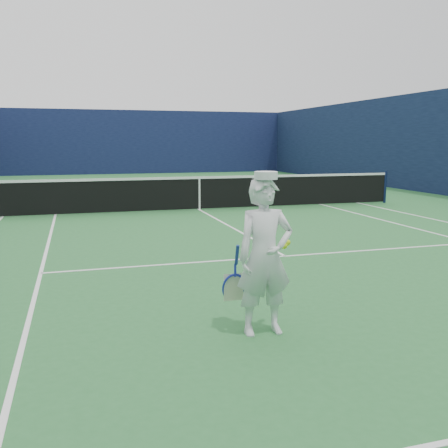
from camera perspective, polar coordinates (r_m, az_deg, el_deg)
name	(u,v)px	position (r m, az deg, el deg)	size (l,w,h in m)	color
ground	(200,210)	(14.99, -2.81, 1.61)	(80.00, 80.00, 0.00)	#286A32
court_markings	(200,210)	(14.99, -2.81, 1.62)	(11.03, 23.83, 0.01)	white
windscreen_fence	(199,143)	(14.85, -2.87, 9.28)	(20.12, 36.12, 4.00)	#10173C
tennis_net	(199,192)	(14.92, -2.83, 3.72)	(12.88, 0.09, 1.07)	#141E4C
tennis_player	(265,256)	(5.25, 4.66, -3.69)	(0.77, 0.45, 1.73)	white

